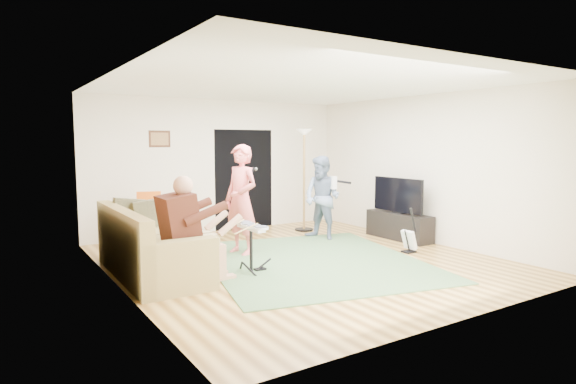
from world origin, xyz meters
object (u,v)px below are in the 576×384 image
object	(u,v)px
sofa	(145,253)
singer	(241,200)
television	(398,195)
guitarist	(322,198)
torchiere_lamp	(304,161)
dining_chair	(149,230)
tv_cabinet	(399,226)
drum_kit	(251,251)
guitar_spare	(409,240)

from	to	relation	value
sofa	singer	world-z (taller)	singer
sofa	television	world-z (taller)	television
guitarist	television	xyz separation A→B (m)	(1.19, -0.78, 0.06)
torchiere_lamp	dining_chair	size ratio (longest dim) A/B	2.11
singer	dining_chair	world-z (taller)	singer
sofa	guitarist	size ratio (longest dim) A/B	1.48
dining_chair	tv_cabinet	xyz separation A→B (m)	(4.30, -1.58, -0.11)
drum_kit	dining_chair	size ratio (longest dim) A/B	0.71
guitar_spare	dining_chair	size ratio (longest dim) A/B	0.76
drum_kit	television	bearing A→B (deg)	9.42
guitarist	drum_kit	bearing A→B (deg)	-76.51
torchiere_lamp	guitar_spare	bearing A→B (deg)	-82.53
drum_kit	guitar_spare	distance (m)	2.84
torchiere_lamp	singer	bearing A→B (deg)	-150.07
sofa	singer	distance (m)	1.86
sofa	guitar_spare	distance (m)	4.24
drum_kit	television	size ratio (longest dim) A/B	0.59
drum_kit	guitarist	size ratio (longest dim) A/B	0.45
sofa	guitar_spare	size ratio (longest dim) A/B	3.11
singer	guitar_spare	bearing A→B (deg)	43.74
guitar_spare	torchiere_lamp	world-z (taller)	torchiere_lamp
tv_cabinet	singer	bearing A→B (deg)	170.48
sofa	dining_chair	bearing A→B (deg)	71.51
torchiere_lamp	tv_cabinet	xyz separation A→B (m)	(1.02, -1.71, -1.19)
singer	tv_cabinet	bearing A→B (deg)	64.73
guitar_spare	torchiere_lamp	distance (m)	2.91
drum_kit	television	world-z (taller)	television
drum_kit	dining_chair	xyz separation A→B (m)	(-0.80, 2.15, 0.05)
torchiere_lamp	dining_chair	world-z (taller)	torchiere_lamp
sofa	drum_kit	distance (m)	1.46
singer	guitarist	bearing A→B (deg)	82.34
drum_kit	torchiere_lamp	size ratio (longest dim) A/B	0.34
tv_cabinet	guitarist	bearing A→B (deg)	147.80
guitar_spare	singer	bearing A→B (deg)	149.49
television	guitar_spare	bearing A→B (deg)	-124.87
sofa	television	size ratio (longest dim) A/B	1.97
guitar_spare	dining_chair	xyz separation A→B (m)	(-3.62, 2.48, 0.14)
sofa	television	xyz separation A→B (m)	(4.75, -0.08, 0.53)
television	drum_kit	bearing A→B (deg)	-170.58
sofa	tv_cabinet	distance (m)	4.81
sofa	drum_kit	world-z (taller)	sofa
guitarist	dining_chair	world-z (taller)	guitarist
guitar_spare	dining_chair	distance (m)	4.39
guitarist	torchiere_lamp	size ratio (longest dim) A/B	0.75
torchiere_lamp	television	size ratio (longest dim) A/B	1.77
television	tv_cabinet	bearing A→B (deg)	-0.00
sofa	torchiere_lamp	xyz separation A→B (m)	(3.78, 1.63, 1.13)
dining_chair	guitar_spare	bearing A→B (deg)	-18.87
torchiere_lamp	guitarist	bearing A→B (deg)	-103.31
drum_kit	guitar_spare	xyz separation A→B (m)	(2.82, -0.33, -0.09)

